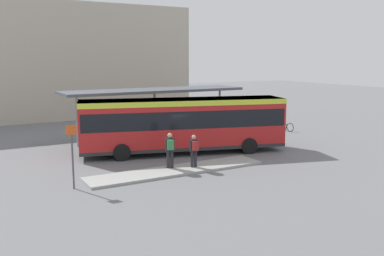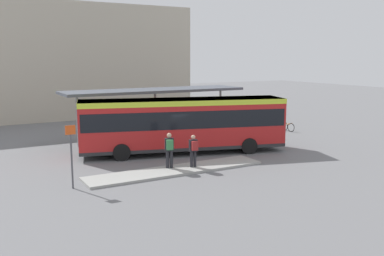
% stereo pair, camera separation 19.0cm
% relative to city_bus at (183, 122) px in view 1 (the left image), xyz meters
% --- Properties ---
extents(ground_plane, '(120.00, 120.00, 0.00)m').
position_rel_city_bus_xyz_m(ground_plane, '(-0.01, 0.00, -1.90)').
color(ground_plane, slate).
extents(curb_island, '(9.35, 1.80, 0.12)m').
position_rel_city_bus_xyz_m(curb_island, '(-2.32, -3.58, -1.84)').
color(curb_island, '#9E9E99').
rests_on(curb_island, ground_plane).
extents(city_bus, '(12.32, 5.74, 3.25)m').
position_rel_city_bus_xyz_m(city_bus, '(0.00, 0.00, 0.00)').
color(city_bus, red).
rests_on(city_bus, ground_plane).
extents(pedestrian_waiting, '(0.43, 0.46, 1.67)m').
position_rel_city_bus_xyz_m(pedestrian_waiting, '(-1.38, -3.68, -0.82)').
color(pedestrian_waiting, '#232328').
rests_on(pedestrian_waiting, curb_island).
extents(pedestrian_companion, '(0.51, 0.55, 1.81)m').
position_rel_city_bus_xyz_m(pedestrian_companion, '(-2.54, -3.25, -0.74)').
color(pedestrian_companion, '#232328').
rests_on(pedestrian_companion, curb_island).
extents(bicycle_orange, '(0.48, 1.60, 0.69)m').
position_rel_city_bus_xyz_m(bicycle_orange, '(10.63, 2.85, -1.55)').
color(bicycle_orange, black).
rests_on(bicycle_orange, ground_plane).
extents(bicycle_red, '(0.48, 1.64, 0.71)m').
position_rel_city_bus_xyz_m(bicycle_red, '(10.61, 3.60, -1.54)').
color(bicycle_red, black).
rests_on(bicycle_red, ground_plane).
extents(station_shelter, '(12.79, 3.17, 3.50)m').
position_rel_city_bus_xyz_m(station_shelter, '(0.43, 4.98, 1.45)').
color(station_shelter, '#4C515B').
rests_on(station_shelter, ground_plane).
extents(potted_planter_near_shelter, '(0.91, 0.91, 1.31)m').
position_rel_city_bus_xyz_m(potted_planter_near_shelter, '(-1.20, 2.66, -1.22)').
color(potted_planter_near_shelter, slate).
rests_on(potted_planter_near_shelter, ground_plane).
extents(potted_planter_far_side, '(0.71, 0.71, 1.23)m').
position_rel_city_bus_xyz_m(potted_planter_far_side, '(0.91, 2.60, -1.25)').
color(potted_planter_far_side, slate).
rests_on(potted_planter_far_side, ground_plane).
extents(platform_sign, '(0.44, 0.08, 2.80)m').
position_rel_city_bus_xyz_m(platform_sign, '(-7.58, -3.88, -0.34)').
color(platform_sign, '#4C4C51').
rests_on(platform_sign, ground_plane).
extents(station_building, '(26.60, 11.49, 10.59)m').
position_rel_city_bus_xyz_m(station_building, '(-3.64, 22.25, 3.40)').
color(station_building, '#BCB29E').
rests_on(station_building, ground_plane).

